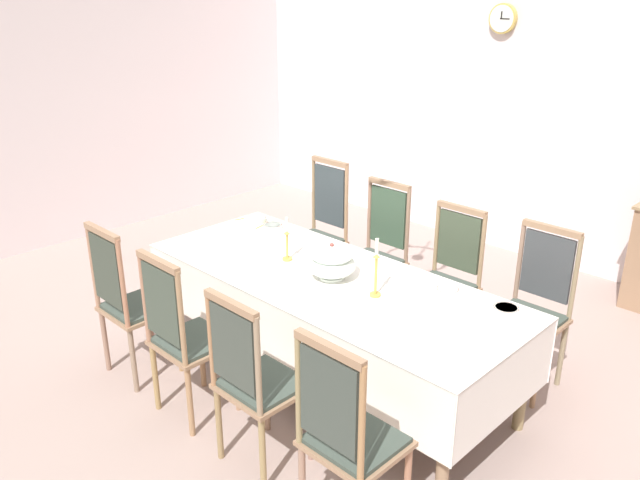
# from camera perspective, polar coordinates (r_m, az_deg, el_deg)

# --- Properties ---
(ground) EXTENTS (7.59, 6.15, 0.04)m
(ground) POSITION_cam_1_polar(r_m,az_deg,el_deg) (4.55, 0.03, -12.66)
(ground) COLOR #A58F87
(back_wall) EXTENTS (7.59, 0.08, 3.58)m
(back_wall) POSITION_cam_1_polar(r_m,az_deg,el_deg) (6.42, 20.50, 13.54)
(back_wall) COLOR silver
(back_wall) RESTS_ON ground
(left_wall) EXTENTS (0.08, 6.15, 3.58)m
(left_wall) POSITION_cam_1_polar(r_m,az_deg,el_deg) (7.05, -23.54, 13.73)
(left_wall) COLOR silver
(left_wall) RESTS_ON ground
(dining_table) EXTENTS (2.66, 1.03, 0.77)m
(dining_table) POSITION_cam_1_polar(r_m,az_deg,el_deg) (4.24, 0.76, -4.22)
(dining_table) COLOR #A0764E
(dining_table) RESTS_ON ground
(tablecloth) EXTENTS (2.68, 1.05, 0.44)m
(tablecloth) POSITION_cam_1_polar(r_m,az_deg,el_deg) (4.26, 0.76, -4.77)
(tablecloth) COLOR white
(tablecloth) RESTS_ON dining_table
(chair_south_a) EXTENTS (0.44, 0.42, 1.13)m
(chair_south_a) POSITION_cam_1_polar(r_m,az_deg,el_deg) (4.51, -16.75, -5.12)
(chair_south_a) COLOR #966B5A
(chair_south_a) RESTS_ON ground
(chair_north_a) EXTENTS (0.44, 0.42, 1.20)m
(chair_north_a) POSITION_cam_1_polar(r_m,az_deg,el_deg) (5.52, -0.01, 1.06)
(chair_north_a) COLOR #98775A
(chair_north_a) RESTS_ON ground
(chair_south_b) EXTENTS (0.44, 0.42, 1.12)m
(chair_south_b) POSITION_cam_1_polar(r_m,az_deg,el_deg) (4.01, -12.11, -8.19)
(chair_south_b) COLOR #9A714E
(chair_south_b) RESTS_ON ground
(chair_north_b) EXTENTS (0.44, 0.42, 1.14)m
(chair_north_b) POSITION_cam_1_polar(r_m,az_deg,el_deg) (5.13, 5.13, -0.93)
(chair_north_b) COLOR #8E7751
(chair_north_b) RESTS_ON ground
(chair_south_c) EXTENTS (0.44, 0.42, 1.09)m
(chair_south_c) POSITION_cam_1_polar(r_m,az_deg,el_deg) (3.55, -5.91, -12.19)
(chair_south_c) COLOR #8F6B55
(chair_south_c) RESTS_ON ground
(chair_north_c) EXTENTS (0.44, 0.42, 1.09)m
(chair_north_c) POSITION_cam_1_polar(r_m,az_deg,el_deg) (4.78, 11.26, -3.24)
(chair_north_c) COLOR #9B7B54
(chair_north_c) RESTS_ON ground
(chair_south_d) EXTENTS (0.44, 0.42, 1.12)m
(chair_south_d) POSITION_cam_1_polar(r_m,az_deg,el_deg) (3.15, 2.42, -16.94)
(chair_south_d) COLOR #947C4C
(chair_south_d) RESTS_ON ground
(chair_north_d) EXTENTS (0.44, 0.42, 1.11)m
(chair_north_d) POSITION_cam_1_polar(r_m,az_deg,el_deg) (4.48, 18.53, -5.60)
(chair_north_d) COLOR #9F7855
(chair_north_d) RESTS_ON ground
(soup_tureen) EXTENTS (0.32, 0.32, 0.25)m
(soup_tureen) POSITION_cam_1_polar(r_m,az_deg,el_deg) (4.15, 1.05, -1.91)
(soup_tureen) COLOR white
(soup_tureen) RESTS_ON tablecloth
(candlestick_west) EXTENTS (0.07, 0.07, 0.32)m
(candlestick_west) POSITION_cam_1_polar(r_m,az_deg,el_deg) (4.42, -2.97, -0.31)
(candlestick_west) COLOR gold
(candlestick_west) RESTS_ON tablecloth
(candlestick_east) EXTENTS (0.07, 0.07, 0.38)m
(candlestick_east) POSITION_cam_1_polar(r_m,az_deg,el_deg) (3.91, 5.02, -2.94)
(candlestick_east) COLOR gold
(candlestick_east) RESTS_ON tablecloth
(bowl_near_left) EXTENTS (0.18, 0.18, 0.04)m
(bowl_near_left) POSITION_cam_1_polar(r_m,az_deg,el_deg) (5.22, -5.80, 1.86)
(bowl_near_left) COLOR white
(bowl_near_left) RESTS_ON tablecloth
(bowl_near_right) EXTENTS (0.16, 0.16, 0.03)m
(bowl_near_right) POSITION_cam_1_polar(r_m,az_deg,el_deg) (5.06, -4.25, 1.25)
(bowl_near_right) COLOR white
(bowl_near_right) RESTS_ON tablecloth
(bowl_far_left) EXTENTS (0.16, 0.16, 0.03)m
(bowl_far_left) POSITION_cam_1_polar(r_m,az_deg,el_deg) (3.92, 16.30, -5.93)
(bowl_far_left) COLOR white
(bowl_far_left) RESTS_ON tablecloth
(bowl_far_right) EXTENTS (0.14, 0.14, 0.04)m
(bowl_far_right) POSITION_cam_1_polar(r_m,az_deg,el_deg) (4.05, 11.33, -4.47)
(bowl_far_right) COLOR white
(bowl_far_right) RESTS_ON tablecloth
(spoon_primary) EXTENTS (0.06, 0.17, 0.01)m
(spoon_primary) POSITION_cam_1_polar(r_m,az_deg,el_deg) (5.32, -6.37, 2.05)
(spoon_primary) COLOR gold
(spoon_primary) RESTS_ON tablecloth
(spoon_secondary) EXTENTS (0.05, 0.18, 0.01)m
(spoon_secondary) POSITION_cam_1_polar(r_m,az_deg,el_deg) (5.16, -4.86, 1.48)
(spoon_secondary) COLOR gold
(spoon_secondary) RESTS_ON tablecloth
(mounted_clock) EXTENTS (0.27, 0.06, 0.27)m
(mounted_clock) POSITION_cam_1_polar(r_m,az_deg,el_deg) (6.58, 16.03, 18.49)
(mounted_clock) COLOR #D1B251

